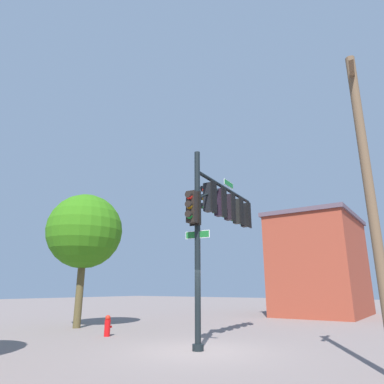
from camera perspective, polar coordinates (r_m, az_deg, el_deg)
The scene contains 6 objects.
ground_plane at distance 11.85m, azimuth 1.01°, elevation -25.08°, with size 120.00×120.00×0.00m, color slate.
signal_pole_assembly at distance 13.70m, azimuth 4.60°, elevation -3.47°, with size 5.85×1.26×6.75m.
utility_pole at distance 9.59m, azimuth 27.58°, elevation 0.17°, with size 1.80×0.37×8.13m.
fire_hydrant at distance 15.53m, azimuth -13.97°, elevation -20.92°, with size 0.33×0.24×0.83m.
tree_near at distance 19.26m, azimuth -17.52°, elevation -6.30°, with size 3.94×3.94×6.85m.
brick_building at distance 27.93m, azimuth 20.68°, elevation -11.34°, with size 8.58×5.79×7.21m.
Camera 1 is at (-9.68, -6.57, 1.90)m, focal length 31.84 mm.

